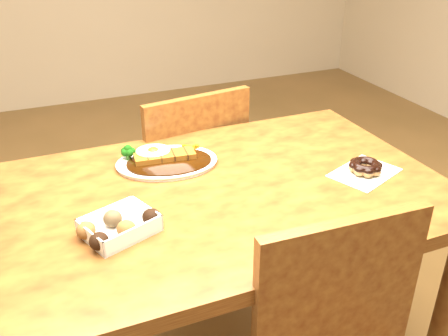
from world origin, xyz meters
name	(u,v)px	position (x,y,z in m)	size (l,w,h in m)	color
table	(225,218)	(0.00, 0.00, 0.65)	(1.20, 0.80, 0.75)	#552311
chair_far	(185,183)	(0.05, 0.54, 0.48)	(0.48, 0.48, 0.87)	#552311
katsu_curry_plate	(165,160)	(-0.11, 0.20, 0.76)	(0.33, 0.26, 0.06)	white
donut_box	(118,226)	(-0.31, -0.10, 0.77)	(0.20, 0.17, 0.05)	white
pon_de_ring	(365,167)	(0.40, -0.08, 0.77)	(0.23, 0.20, 0.04)	silver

